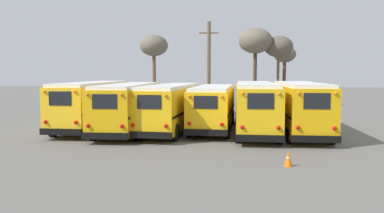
% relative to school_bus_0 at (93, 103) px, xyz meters
% --- Properties ---
extents(ground_plane, '(160.00, 160.00, 0.00)m').
position_rel_school_bus_0_xyz_m(ground_plane, '(7.06, 0.46, -1.79)').
color(ground_plane, '#66635E').
extents(school_bus_0, '(2.68, 10.36, 3.28)m').
position_rel_school_bus_0_xyz_m(school_bus_0, '(0.00, 0.00, 0.00)').
color(school_bus_0, yellow).
rests_on(school_bus_0, ground).
extents(school_bus_1, '(2.96, 10.86, 3.18)m').
position_rel_school_bus_0_xyz_m(school_bus_1, '(2.82, -0.64, -0.06)').
color(school_bus_1, '#EAAA0F').
rests_on(school_bus_1, ground).
extents(school_bus_2, '(3.07, 10.78, 3.13)m').
position_rel_school_bus_0_xyz_m(school_bus_2, '(5.64, -0.26, -0.07)').
color(school_bus_2, yellow).
rests_on(school_bus_2, ground).
extents(school_bus_3, '(2.81, 9.76, 3.01)m').
position_rel_school_bus_0_xyz_m(school_bus_3, '(8.47, 0.50, -0.13)').
color(school_bus_3, yellow).
rests_on(school_bus_3, ground).
extents(school_bus_4, '(2.66, 10.74, 3.28)m').
position_rel_school_bus_0_xyz_m(school_bus_4, '(11.29, -0.37, -0.01)').
color(school_bus_4, yellow).
rests_on(school_bus_4, ground).
extents(school_bus_5, '(2.68, 10.01, 3.30)m').
position_rel_school_bus_0_xyz_m(school_bus_5, '(14.11, -0.55, -0.00)').
color(school_bus_5, '#EAAA0F').
rests_on(school_bus_5, ground).
extents(utility_pole, '(1.80, 0.35, 8.66)m').
position_rel_school_bus_0_xyz_m(utility_pole, '(7.39, 9.88, 2.65)').
color(utility_pole, brown).
rests_on(utility_pole, ground).
extents(bare_tree_0, '(3.52, 3.52, 8.64)m').
position_rel_school_bus_0_xyz_m(bare_tree_0, '(-0.38, 20.99, 5.39)').
color(bare_tree_0, brown).
rests_on(bare_tree_0, ground).
extents(bare_tree_1, '(3.73, 3.73, 8.86)m').
position_rel_school_bus_0_xyz_m(bare_tree_1, '(11.99, 17.23, 5.57)').
color(bare_tree_1, '#473323').
rests_on(bare_tree_1, ground).
extents(bare_tree_2, '(3.21, 3.21, 8.06)m').
position_rel_school_bus_0_xyz_m(bare_tree_2, '(14.59, 18.01, 4.99)').
color(bare_tree_2, brown).
rests_on(bare_tree_2, ground).
extents(bare_tree_3, '(2.69, 2.69, 7.16)m').
position_rel_school_bus_0_xyz_m(bare_tree_3, '(15.65, 21.15, 4.17)').
color(bare_tree_3, brown).
rests_on(bare_tree_3, ground).
extents(traffic_cone, '(0.36, 0.36, 0.67)m').
position_rel_school_bus_0_xyz_m(traffic_cone, '(12.29, -9.41, -1.45)').
color(traffic_cone, orange).
rests_on(traffic_cone, ground).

